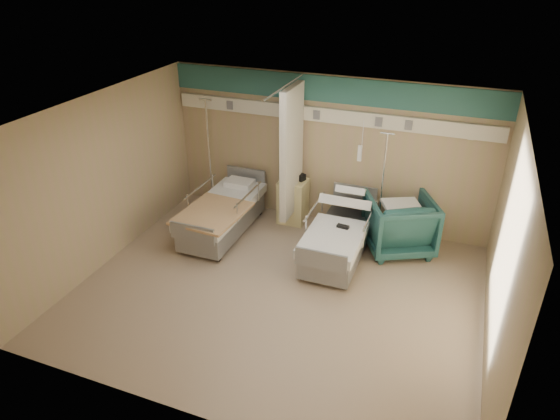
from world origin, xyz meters
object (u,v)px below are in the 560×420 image
Objects in this scene: bed_right at (339,240)px; bedside_cabinet at (293,201)px; iv_stand_left at (212,186)px; visitor_armchair at (399,224)px; iv_stand_right at (379,217)px; bed_left at (223,218)px.

bedside_cabinet is at bearing 141.95° from bed_right.
iv_stand_left reaches higher than bed_right.
bedside_cabinet is 0.77× the size of visitor_armchair.
bedside_cabinet is 0.43× the size of iv_stand_right.
bed_left is 1.08× the size of iv_stand_right.
iv_stand_right is at bearing -0.11° from bedside_cabinet.
iv_stand_left reaches higher than bed_left.
visitor_armchair is at bearing 10.95° from bed_left.
bed_left is 1.13m from iv_stand_left.
bedside_cabinet is 0.38× the size of iv_stand_left.
bed_right is at bearing 6.79° from visitor_armchair.
iv_stand_left is at bearing 127.96° from bed_left.
bed_left is at bearing -52.04° from iv_stand_left.
bed_right is 1.96× the size of visitor_armchair.
bed_right is 1.46m from bedside_cabinet.
bed_right is at bearing -119.14° from iv_stand_right.
bed_right and bed_left have the same top height.
visitor_armchair reaches higher than bedside_cabinet.
iv_stand_left reaches higher than bedside_cabinet.
iv_stand_left is at bearing -179.49° from bedside_cabinet.
bed_right is 1.08× the size of iv_stand_right.
bed_left is 2.54× the size of bedside_cabinet.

